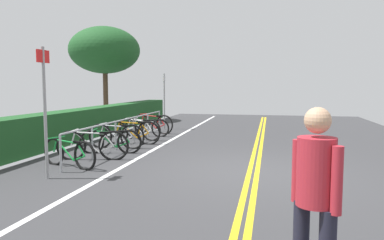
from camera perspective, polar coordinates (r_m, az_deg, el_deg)
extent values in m
cube|color=#353538|center=(7.85, 9.59, -8.17)|extent=(30.02, 10.71, 0.05)
cube|color=gold|center=(7.84, 10.18, -7.99)|extent=(27.02, 0.10, 0.00)
cube|color=gold|center=(7.85, 9.00, -7.96)|extent=(27.02, 0.10, 0.00)
cube|color=white|center=(8.46, -10.43, -7.00)|extent=(27.02, 0.12, 0.00)
cylinder|color=#9EA0A5|center=(8.05, -19.90, -4.99)|extent=(0.05, 0.05, 0.80)
cylinder|color=#9EA0A5|center=(9.23, -15.36, -3.56)|extent=(0.05, 0.05, 0.80)
cylinder|color=#9EA0A5|center=(10.45, -11.87, -2.44)|extent=(0.05, 0.05, 0.80)
cylinder|color=#9EA0A5|center=(11.72, -9.13, -1.55)|extent=(0.05, 0.05, 0.80)
cylinder|color=#9EA0A5|center=(13.00, -6.93, -0.83)|extent=(0.05, 0.05, 0.80)
cylinder|color=#9EA0A5|center=(14.31, -5.13, -0.24)|extent=(0.05, 0.05, 0.80)
cylinder|color=#9EA0A5|center=(11.04, -10.46, 0.09)|extent=(6.89, 0.04, 0.04)
torus|color=black|center=(8.92, -20.83, -4.67)|extent=(0.26, 0.64, 0.66)
torus|color=black|center=(8.17, -16.46, -5.45)|extent=(0.26, 0.64, 0.66)
cylinder|color=#198C38|center=(8.62, -19.30, -4.46)|extent=(0.22, 0.55, 0.45)
cylinder|color=#198C38|center=(8.54, -19.06, -3.21)|extent=(0.25, 0.66, 0.07)
cylinder|color=#198C38|center=(8.37, -17.80, -4.81)|extent=(0.09, 0.17, 0.40)
cylinder|color=#198C38|center=(8.31, -17.27, -5.76)|extent=(0.15, 0.36, 0.17)
cylinder|color=#198C38|center=(8.22, -17.00, -4.48)|extent=(0.11, 0.25, 0.28)
cylinder|color=#198C38|center=(8.86, -20.66, -3.80)|extent=(0.08, 0.14, 0.30)
cube|color=black|center=(8.28, -17.54, -3.32)|extent=(0.14, 0.22, 0.05)
cylinder|color=#198C38|center=(8.79, -20.50, -2.59)|extent=(0.44, 0.17, 0.03)
torus|color=black|center=(9.36, -18.44, -3.83)|extent=(0.19, 0.75, 0.75)
torus|color=black|center=(9.06, -12.20, -3.98)|extent=(0.19, 0.75, 0.75)
cylinder|color=white|center=(9.22, -16.16, -3.36)|extent=(0.15, 0.59, 0.52)
cylinder|color=white|center=(9.17, -15.79, -1.97)|extent=(0.17, 0.71, 0.07)
cylinder|color=white|center=(9.12, -14.03, -3.51)|extent=(0.07, 0.17, 0.46)
cylinder|color=white|center=(9.12, -13.31, -4.44)|extent=(0.11, 0.38, 0.19)
cylinder|color=white|center=(9.07, -12.92, -3.04)|extent=(0.08, 0.26, 0.32)
cylinder|color=white|center=(9.32, -18.17, -2.84)|extent=(0.06, 0.14, 0.34)
cube|color=black|center=(9.07, -13.65, -1.91)|extent=(0.12, 0.21, 0.05)
cylinder|color=white|center=(9.28, -17.90, -1.52)|extent=(0.46, 0.11, 0.03)
torus|color=black|center=(10.07, -15.46, -3.36)|extent=(0.20, 0.66, 0.67)
torus|color=black|center=(9.86, -9.79, -3.43)|extent=(0.20, 0.66, 0.67)
cylinder|color=#198C38|center=(9.97, -13.37, -2.95)|extent=(0.16, 0.57, 0.46)
cylinder|color=#198C38|center=(9.93, -13.03, -1.82)|extent=(0.18, 0.68, 0.07)
cylinder|color=#198C38|center=(9.90, -11.44, -3.06)|extent=(0.07, 0.17, 0.41)
cylinder|color=#198C38|center=(9.90, -10.79, -3.81)|extent=(0.11, 0.36, 0.17)
cylinder|color=#198C38|center=(9.86, -10.44, -2.68)|extent=(0.09, 0.25, 0.28)
cylinder|color=#198C38|center=(10.04, -15.20, -2.54)|extent=(0.06, 0.14, 0.30)
cube|color=black|center=(9.86, -11.09, -1.75)|extent=(0.12, 0.21, 0.05)
cylinder|color=#198C38|center=(10.00, -14.95, -1.44)|extent=(0.46, 0.13, 0.03)
torus|color=black|center=(10.94, -14.18, -2.46)|extent=(0.08, 0.74, 0.73)
torus|color=black|center=(10.57, -9.34, -2.64)|extent=(0.08, 0.74, 0.73)
cylinder|color=silver|center=(10.78, -12.41, -2.08)|extent=(0.05, 0.56, 0.50)
cylinder|color=silver|center=(10.73, -12.12, -0.93)|extent=(0.06, 0.67, 0.07)
cylinder|color=silver|center=(10.66, -10.76, -2.23)|extent=(0.04, 0.16, 0.45)
cylinder|color=silver|center=(10.64, -10.20, -3.01)|extent=(0.05, 0.36, 0.19)
cylinder|color=silver|center=(10.59, -9.90, -1.85)|extent=(0.04, 0.25, 0.31)
cylinder|color=silver|center=(10.90, -13.97, -1.63)|extent=(0.04, 0.13, 0.33)
cube|color=black|center=(10.61, -10.46, -0.90)|extent=(0.09, 0.20, 0.05)
cylinder|color=silver|center=(10.86, -13.76, -0.53)|extent=(0.46, 0.04, 0.03)
torus|color=black|center=(11.54, -11.74, -1.95)|extent=(0.12, 0.76, 0.75)
torus|color=black|center=(11.26, -6.84, -2.07)|extent=(0.12, 0.76, 0.75)
cylinder|color=orange|center=(11.42, -9.94, -1.56)|extent=(0.08, 0.58, 0.52)
cylinder|color=orange|center=(11.37, -9.64, -0.43)|extent=(0.09, 0.69, 0.07)
cylinder|color=orange|center=(11.32, -8.27, -1.68)|extent=(0.05, 0.17, 0.46)
cylinder|color=orange|center=(11.31, -7.71, -2.44)|extent=(0.07, 0.37, 0.19)
cylinder|color=orange|center=(11.26, -7.40, -1.31)|extent=(0.06, 0.25, 0.32)
cylinder|color=orange|center=(11.51, -11.51, -1.14)|extent=(0.05, 0.14, 0.34)
cube|color=black|center=(11.27, -7.96, -0.40)|extent=(0.10, 0.21, 0.05)
cylinder|color=orange|center=(11.47, -11.29, -0.07)|extent=(0.46, 0.07, 0.03)
torus|color=black|center=(12.59, -10.03, -1.36)|extent=(0.26, 0.72, 0.74)
torus|color=black|center=(12.02, -6.39, -1.63)|extent=(0.26, 0.72, 0.74)
cylinder|color=white|center=(12.36, -8.71, -1.06)|extent=(0.19, 0.55, 0.50)
cylinder|color=white|center=(12.30, -8.49, -0.06)|extent=(0.22, 0.65, 0.07)
cylinder|color=white|center=(12.17, -7.46, -1.23)|extent=(0.08, 0.16, 0.45)
cylinder|color=white|center=(12.13, -7.05, -1.94)|extent=(0.13, 0.35, 0.19)
cylinder|color=white|center=(12.06, -6.81, -0.92)|extent=(0.10, 0.24, 0.31)
cylinder|color=white|center=(12.55, -9.87, -0.64)|extent=(0.07, 0.14, 0.33)
cube|color=black|center=(12.11, -7.24, -0.07)|extent=(0.13, 0.21, 0.05)
cylinder|color=white|center=(12.49, -9.71, 0.31)|extent=(0.45, 0.15, 0.03)
torus|color=black|center=(13.20, -9.21, -1.20)|extent=(0.08, 0.66, 0.66)
torus|color=black|center=(12.91, -5.01, -1.30)|extent=(0.08, 0.66, 0.66)
cylinder|color=white|center=(13.08, -7.66, -0.91)|extent=(0.06, 0.57, 0.45)
cylinder|color=white|center=(13.04, -7.40, -0.06)|extent=(0.07, 0.68, 0.07)
cylinder|color=white|center=(12.98, -6.23, -1.01)|extent=(0.04, 0.17, 0.40)
cylinder|color=white|center=(12.97, -5.75, -1.58)|extent=(0.05, 0.36, 0.17)
cylinder|color=white|center=(12.93, -5.49, -0.73)|extent=(0.05, 0.25, 0.28)
cylinder|color=white|center=(13.17, -9.01, -0.59)|extent=(0.04, 0.14, 0.30)
cube|color=black|center=(12.94, -5.96, -0.02)|extent=(0.09, 0.20, 0.05)
cylinder|color=white|center=(13.13, -8.82, 0.24)|extent=(0.46, 0.05, 0.03)
torus|color=black|center=(14.23, -7.95, -0.53)|extent=(0.24, 0.73, 0.74)
torus|color=black|center=(13.67, -4.35, -0.74)|extent=(0.24, 0.73, 0.74)
cylinder|color=red|center=(14.00, -6.64, -0.26)|extent=(0.18, 0.59, 0.51)
cylinder|color=red|center=(13.95, -6.42, 0.64)|extent=(0.21, 0.70, 0.07)
cylinder|color=red|center=(13.82, -5.41, -0.40)|extent=(0.08, 0.17, 0.46)
cylinder|color=red|center=(13.77, -5.00, -1.02)|extent=(0.13, 0.38, 0.19)
cylinder|color=red|center=(13.71, -4.77, -0.11)|extent=(0.10, 0.26, 0.31)
cylinder|color=red|center=(14.18, -7.79, 0.11)|extent=(0.07, 0.14, 0.34)
cube|color=black|center=(13.76, -5.18, 0.64)|extent=(0.13, 0.21, 0.05)
cylinder|color=red|center=(14.14, -7.62, 0.96)|extent=(0.45, 0.14, 0.03)
cylinder|color=#B22633|center=(3.21, 18.87, -7.67)|extent=(0.32, 0.32, 0.58)
sphere|color=tan|center=(3.15, 19.11, -0.06)|extent=(0.22, 0.22, 0.22)
cylinder|color=#B22633|center=(3.10, 21.77, -8.82)|extent=(0.09, 0.09, 0.55)
cylinder|color=#B22633|center=(3.35, 16.16, -7.63)|extent=(0.09, 0.09, 0.55)
cylinder|color=gray|center=(7.51, -22.04, 0.90)|extent=(0.06, 0.06, 2.54)
cube|color=red|center=(7.51, -22.34, 9.23)|extent=(0.36, 0.04, 0.24)
cylinder|color=gray|center=(15.03, -4.37, 2.89)|extent=(0.06, 0.06, 2.29)
cube|color=white|center=(15.02, -4.40, 6.58)|extent=(0.36, 0.06, 0.24)
cube|color=#1C4C21|center=(13.30, -16.20, -0.41)|extent=(15.89, 0.80, 1.01)
cylinder|color=#473323|center=(19.03, -13.37, 3.64)|extent=(0.25, 0.25, 2.52)
ellipsoid|color=#1C4C21|center=(19.11, -13.53, 10.60)|extent=(3.53, 3.53, 2.34)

